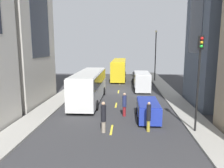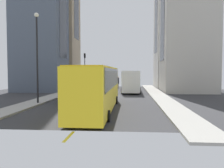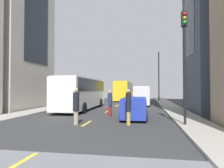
{
  "view_description": "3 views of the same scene",
  "coord_description": "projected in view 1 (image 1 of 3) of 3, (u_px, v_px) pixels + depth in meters",
  "views": [
    {
      "loc": [
        1.06,
        -29.44,
        6.11
      ],
      "look_at": [
        -0.69,
        -3.1,
        1.6
      ],
      "focal_mm": 35.07,
      "sensor_mm": 36.0,
      "label": 1
    },
    {
      "loc": [
        -3.05,
        32.47,
        3.22
      ],
      "look_at": [
        -0.36,
        -1.62,
        1.45
      ],
      "focal_mm": 38.21,
      "sensor_mm": 36.0,
      "label": 2
    },
    {
      "loc": [
        3.72,
        -26.37,
        2.23
      ],
      "look_at": [
        -0.74,
        0.21,
        2.9
      ],
      "focal_mm": 31.78,
      "sensor_mm": 36.0,
      "label": 3
    }
  ],
  "objects": [
    {
      "name": "ground_plane",
      "position": [
        118.0,
        92.0,
        30.05
      ],
      "size": [
        39.66,
        39.66,
        0.0
      ],
      "primitive_type": "plane",
      "color": "#333335"
    },
    {
      "name": "sidewalk_west",
      "position": [
        70.0,
        91.0,
        30.48
      ],
      "size": [
        2.21,
        44.0,
        0.15
      ],
      "primitive_type": "cube",
      "color": "#9E9B93",
      "rests_on": "ground"
    },
    {
      "name": "sidewalk_east",
      "position": [
        168.0,
        92.0,
        29.6
      ],
      "size": [
        2.21,
        44.0,
        0.15
      ],
      "primitive_type": "cube",
      "color": "#9E9B93",
      "rests_on": "ground"
    },
    {
      "name": "lane_stripe_1",
      "position": [
        112.0,
        130.0,
        16.28
      ],
      "size": [
        0.16,
        2.0,
        0.01
      ],
      "primitive_type": "cube",
      "color": "yellow",
      "rests_on": "ground"
    },
    {
      "name": "lane_stripe_2",
      "position": [
        116.0,
        105.0,
        23.17
      ],
      "size": [
        0.16,
        2.0,
        0.01
      ],
      "primitive_type": "cube",
      "color": "yellow",
      "rests_on": "ground"
    },
    {
      "name": "lane_stripe_3",
      "position": [
        118.0,
        92.0,
        30.05
      ],
      "size": [
        0.16,
        2.0,
        0.01
      ],
      "primitive_type": "cube",
      "color": "yellow",
      "rests_on": "ground"
    },
    {
      "name": "lane_stripe_4",
      "position": [
        120.0,
        83.0,
        36.94
      ],
      "size": [
        0.16,
        2.0,
        0.01
      ],
      "primitive_type": "cube",
      "color": "yellow",
      "rests_on": "ground"
    },
    {
      "name": "lane_stripe_5",
      "position": [
        121.0,
        78.0,
        43.82
      ],
      "size": [
        0.16,
        2.0,
        0.01
      ],
      "primitive_type": "cube",
      "color": "yellow",
      "rests_on": "ground"
    },
    {
      "name": "lane_stripe_6",
      "position": [
        122.0,
        73.0,
        50.71
      ],
      "size": [
        0.16,
        2.0,
        0.01
      ],
      "primitive_type": "cube",
      "color": "yellow",
      "rests_on": "ground"
    },
    {
      "name": "city_bus_white",
      "position": [
        89.0,
        84.0,
        24.45
      ],
      "size": [
        2.8,
        11.01,
        3.35
      ],
      "color": "silver",
      "rests_on": "ground"
    },
    {
      "name": "streetcar_yellow",
      "position": [
        119.0,
        67.0,
        42.61
      ],
      "size": [
        2.7,
        13.91,
        3.59
      ],
      "color": "yellow",
      "rests_on": "ground"
    },
    {
      "name": "delivery_van_white",
      "position": [
        142.0,
        80.0,
        30.6
      ],
      "size": [
        2.25,
        5.31,
        2.58
      ],
      "color": "white",
      "rests_on": "ground"
    },
    {
      "name": "car_black_1",
      "position": [
        139.0,
        77.0,
        36.73
      ],
      "size": [
        2.08,
        4.39,
        1.73
      ],
      "color": "black",
      "rests_on": "ground"
    },
    {
      "name": "car_blue_2",
      "position": [
        148.0,
        109.0,
        18.5
      ],
      "size": [
        1.9,
        4.25,
        1.57
      ],
      "color": "#2338AD",
      "rests_on": "ground"
    },
    {
      "name": "pedestrian_waiting_curb",
      "position": [
        149.0,
        116.0,
        15.78
      ],
      "size": [
        0.32,
        0.32,
        2.21
      ],
      "rotation": [
        0.0,
        0.0,
        0.34
      ],
      "color": "gold",
      "rests_on": "ground"
    },
    {
      "name": "pedestrian_crossing_mid",
      "position": [
        124.0,
        104.0,
        19.33
      ],
      "size": [
        0.37,
        0.37,
        2.12
      ],
      "rotation": [
        0.0,
        0.0,
        2.35
      ],
      "color": "maroon",
      "rests_on": "ground"
    },
    {
      "name": "pedestrian_crossing_near",
      "position": [
        103.0,
        116.0,
        15.59
      ],
      "size": [
        0.39,
        0.39,
        2.28
      ],
      "rotation": [
        0.0,
        0.0,
        0.24
      ],
      "color": "gray",
      "rests_on": "ground"
    },
    {
      "name": "traffic_light_near_corner",
      "position": [
        199.0,
        67.0,
        14.92
      ],
      "size": [
        0.32,
        0.44,
        6.69
      ],
      "color": "black",
      "rests_on": "ground"
    },
    {
      "name": "streetlamp_near",
      "position": [
        156.0,
        51.0,
        38.25
      ],
      "size": [
        0.44,
        0.44,
        8.8
      ],
      "color": "black",
      "rests_on": "ground"
    }
  ]
}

